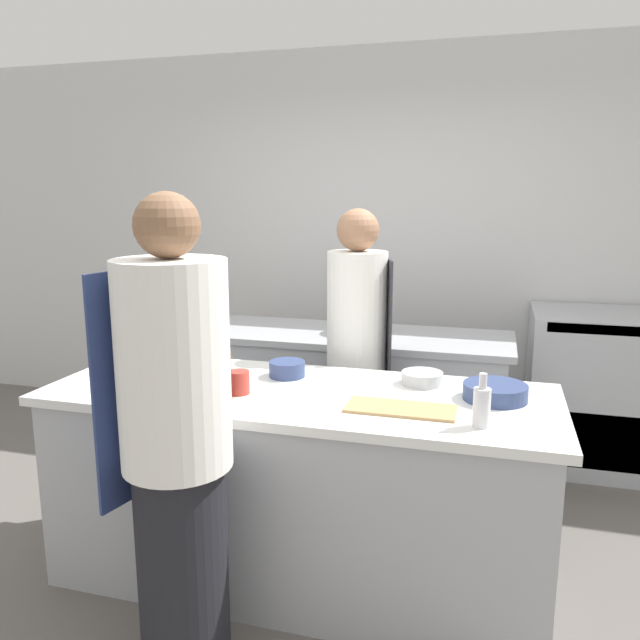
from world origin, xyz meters
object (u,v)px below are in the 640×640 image
at_px(chef_at_stove, 357,362).
at_px(cup, 239,382).
at_px(stockpot, 362,318).
at_px(oven_range, 601,390).
at_px(bowl_wooden_salad, 169,361).
at_px(bottle_wine, 202,345).
at_px(bowl_prep_small, 287,369).
at_px(bowl_ceramic_blue, 422,378).
at_px(bottle_vinegar, 482,406).
at_px(chef_at_prep_near, 177,447).
at_px(bowl_mixing_large, 495,392).
at_px(bottle_olive_oil, 223,375).

xyz_separation_m(chef_at_stove, cup, (-0.35, -0.82, 0.10)).
height_order(chef_at_stove, stockpot, chef_at_stove).
xyz_separation_m(oven_range, cup, (-1.75, -1.83, 0.45)).
bearing_deg(bowl_wooden_salad, oven_range, 35.22).
bearing_deg(chef_at_stove, bottle_wine, -77.16).
bearing_deg(cup, bowl_prep_small, 68.75).
bearing_deg(bowl_ceramic_blue, stockpot, 116.53).
bearing_deg(bottle_wine, bowl_ceramic_blue, -3.43).
height_order(bottle_vinegar, bowl_prep_small, bottle_vinegar).
distance_m(oven_range, bowl_ceramic_blue, 1.83).
height_order(oven_range, bowl_prep_small, oven_range).
bearing_deg(bowl_ceramic_blue, chef_at_stove, 131.39).
bearing_deg(bowl_ceramic_blue, bowl_prep_small, -175.32).
distance_m(oven_range, stockpot, 1.65).
relative_size(oven_range, bowl_wooden_salad, 4.06).
relative_size(chef_at_prep_near, cup, 17.51).
relative_size(chef_at_prep_near, bowl_mixing_large, 6.58).
xyz_separation_m(chef_at_prep_near, cup, (0.00, 0.55, 0.07)).
bearing_deg(chef_at_prep_near, chef_at_stove, -0.97).
relative_size(bottle_olive_oil, bowl_ceramic_blue, 1.50).
xyz_separation_m(oven_range, chef_at_stove, (-1.40, -1.02, 0.35)).
xyz_separation_m(bottle_olive_oil, stockpot, (0.28, 1.46, -0.02)).
bearing_deg(chef_at_stove, cup, -38.46).
height_order(bottle_wine, bowl_mixing_large, bottle_wine).
bearing_deg(bowl_ceramic_blue, chef_at_prep_near, -129.68).
bearing_deg(bottle_olive_oil, bowl_prep_small, 71.20).
height_order(chef_at_prep_near, bottle_vinegar, chef_at_prep_near).
bearing_deg(cup, bowl_ceramic_blue, 25.29).
distance_m(bowl_wooden_salad, stockpot, 1.32).
distance_m(chef_at_prep_near, cup, 0.56).
bearing_deg(bowl_mixing_large, chef_at_stove, 140.61).
bearing_deg(bottle_wine, chef_at_prep_near, -68.71).
xyz_separation_m(oven_range, bottle_vinegar, (-0.72, -1.96, 0.48)).
distance_m(bowl_mixing_large, bowl_wooden_salad, 1.55).
relative_size(bottle_vinegar, stockpot, 0.84).
bearing_deg(bowl_ceramic_blue, bottle_wine, 176.57).
relative_size(bottle_olive_oil, bowl_mixing_large, 1.05).
xyz_separation_m(bowl_mixing_large, bowl_wooden_salad, (-1.55, 0.04, 0.01)).
bearing_deg(stockpot, bottle_wine, -124.39).
xyz_separation_m(bowl_ceramic_blue, stockpot, (-0.50, 1.00, 0.07)).
height_order(bottle_olive_oil, bowl_wooden_salad, bottle_olive_oil).
height_order(chef_at_prep_near, cup, chef_at_prep_near).
xyz_separation_m(bottle_wine, bowl_ceramic_blue, (1.13, -0.07, -0.06)).
height_order(chef_at_prep_near, stockpot, chef_at_prep_near).
height_order(bowl_ceramic_blue, stockpot, stockpot).
height_order(bowl_wooden_salad, stockpot, stockpot).
bearing_deg(stockpot, bottle_olive_oil, -100.69).
bearing_deg(bowl_wooden_salad, bottle_wine, 58.93).
xyz_separation_m(bottle_vinegar, bowl_ceramic_blue, (-0.27, 0.48, -0.05)).
height_order(bowl_ceramic_blue, cup, cup).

